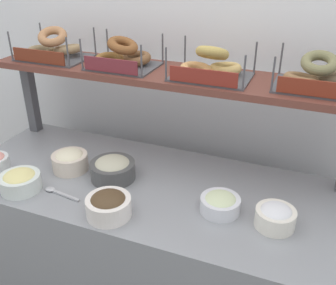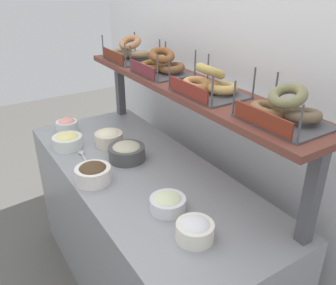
# 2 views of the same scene
# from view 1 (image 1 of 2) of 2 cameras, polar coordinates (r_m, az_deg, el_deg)

# --- Properties ---
(back_wall) EXTENTS (2.91, 0.06, 2.40)m
(back_wall) POSITION_cam_1_polar(r_m,az_deg,el_deg) (2.02, 2.98, 10.41)
(back_wall) COLOR white
(back_wall) RESTS_ON ground_plane
(deli_counter) EXTENTS (1.71, 0.70, 0.85)m
(deli_counter) POSITION_cam_1_polar(r_m,az_deg,el_deg) (1.98, -3.03, -16.37)
(deli_counter) COLOR gray
(deli_counter) RESTS_ON ground_plane
(shelf_riser_left) EXTENTS (0.05, 0.05, 0.40)m
(shelf_riser_left) POSITION_cam_1_polar(r_m,az_deg,el_deg) (2.23, -19.52, 6.42)
(shelf_riser_left) COLOR #4C4C51
(shelf_riser_left) RESTS_ON deli_counter
(upper_shelf) EXTENTS (1.67, 0.32, 0.03)m
(upper_shelf) POSITION_cam_1_polar(r_m,az_deg,el_deg) (1.75, -0.01, 9.94)
(upper_shelf) COLOR brown
(upper_shelf) RESTS_ON shelf_riser_left
(bowl_scallion_spread) EXTENTS (0.16, 0.16, 0.08)m
(bowl_scallion_spread) POSITION_cam_1_polar(r_m,az_deg,el_deg) (1.54, 7.68, -8.83)
(bowl_scallion_spread) COLOR white
(bowl_scallion_spread) RESTS_ON deli_counter
(bowl_tuna_salad) EXTENTS (0.20, 0.20, 0.10)m
(bowl_tuna_salad) POSITION_cam_1_polar(r_m,az_deg,el_deg) (1.74, -8.14, -3.80)
(bowl_tuna_salad) COLOR #4B4B4B
(bowl_tuna_salad) RESTS_ON deli_counter
(bowl_egg_salad) EXTENTS (0.17, 0.17, 0.09)m
(bowl_egg_salad) POSITION_cam_1_polar(r_m,az_deg,el_deg) (1.76, -20.92, -5.26)
(bowl_egg_salad) COLOR white
(bowl_egg_salad) RESTS_ON deli_counter
(bowl_chocolate_spread) EXTENTS (0.18, 0.18, 0.10)m
(bowl_chocolate_spread) POSITION_cam_1_polar(r_m,az_deg,el_deg) (1.52, -8.74, -9.05)
(bowl_chocolate_spread) COLOR white
(bowl_chocolate_spread) RESTS_ON deli_counter
(bowl_cream_cheese) EXTENTS (0.15, 0.15, 0.09)m
(bowl_cream_cheese) POSITION_cam_1_polar(r_m,az_deg,el_deg) (1.51, 15.51, -10.39)
(bowl_cream_cheese) COLOR white
(bowl_cream_cheese) RESTS_ON deli_counter
(bowl_potato_salad) EXTENTS (0.16, 0.16, 0.10)m
(bowl_potato_salad) POSITION_cam_1_polar(r_m,az_deg,el_deg) (1.84, -14.22, -2.54)
(bowl_potato_salad) COLOR beige
(bowl_potato_salad) RESTS_ON deli_counter
(serving_spoon_near_plate) EXTENTS (0.18, 0.04, 0.01)m
(serving_spoon_near_plate) POSITION_cam_1_polar(r_m,az_deg,el_deg) (1.71, -15.99, -7.01)
(serving_spoon_near_plate) COLOR #B7B7BC
(serving_spoon_near_plate) RESTS_ON deli_counter
(bagel_basket_everything) EXTENTS (0.33, 0.26, 0.15)m
(bagel_basket_everything) POSITION_cam_1_polar(r_m,az_deg,el_deg) (2.02, -16.50, 13.07)
(bagel_basket_everything) COLOR #4C4C51
(bagel_basket_everything) RESTS_ON upper_shelf
(bagel_basket_cinnamon_raisin) EXTENTS (0.30, 0.26, 0.14)m
(bagel_basket_cinnamon_raisin) POSITION_cam_1_polar(r_m,az_deg,el_deg) (1.81, -6.68, 12.34)
(bagel_basket_cinnamon_raisin) COLOR #4C4C51
(bagel_basket_cinnamon_raisin) RESTS_ON upper_shelf
(bagel_basket_sesame) EXTENTS (0.33, 0.26, 0.15)m
(bagel_basket_sesame) POSITION_cam_1_polar(r_m,az_deg,el_deg) (1.66, 6.32, 10.97)
(bagel_basket_sesame) COLOR #4C4C51
(bagel_basket_sesame) RESTS_ON upper_shelf
(bagel_basket_poppy) EXTENTS (0.32, 0.27, 0.15)m
(bagel_basket_poppy) POSITION_cam_1_polar(r_m,az_deg,el_deg) (1.63, 20.99, 9.01)
(bagel_basket_poppy) COLOR #4C4C51
(bagel_basket_poppy) RESTS_ON upper_shelf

